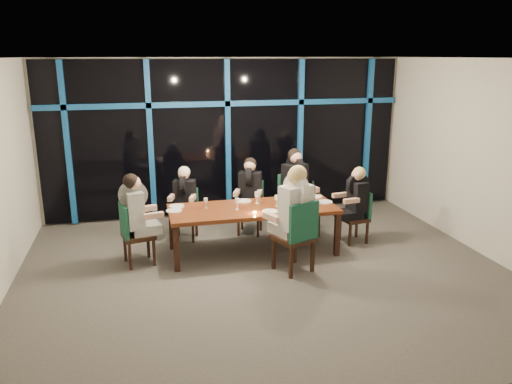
# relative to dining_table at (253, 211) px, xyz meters

# --- Properties ---
(room) EXTENTS (7.04, 7.00, 3.02)m
(room) POSITION_rel_dining_table_xyz_m (0.00, -0.80, 1.34)
(room) COLOR #5B5650
(room) RESTS_ON ground
(window_wall) EXTENTS (6.86, 0.43, 2.94)m
(window_wall) POSITION_rel_dining_table_xyz_m (0.01, 2.13, 0.87)
(window_wall) COLOR black
(window_wall) RESTS_ON ground
(dining_table) EXTENTS (2.60, 1.00, 0.75)m
(dining_table) POSITION_rel_dining_table_xyz_m (0.00, 0.00, 0.00)
(dining_table) COLOR brown
(dining_table) RESTS_ON ground
(chair_far_left) EXTENTS (0.50, 0.50, 0.86)m
(chair_far_left) POSITION_rel_dining_table_xyz_m (-0.96, 0.92, -0.20)
(chair_far_left) COLOR black
(chair_far_left) RESTS_ON ground
(chair_far_mid) EXTENTS (0.56, 0.56, 0.92)m
(chair_far_mid) POSITION_rel_dining_table_xyz_m (0.18, 0.94, -0.17)
(chair_far_mid) COLOR black
(chair_far_mid) RESTS_ON ground
(chair_far_right) EXTENTS (0.58, 0.58, 1.01)m
(chair_far_right) POSITION_rel_dining_table_xyz_m (0.95, 0.94, -0.12)
(chair_far_right) COLOR black
(chair_far_right) RESTS_ON ground
(chair_end_left) EXTENTS (0.53, 0.53, 0.95)m
(chair_end_left) POSITION_rel_dining_table_xyz_m (-1.84, -0.05, -0.15)
(chair_end_left) COLOR black
(chair_end_left) RESTS_ON ground
(chair_end_right) EXTENTS (0.45, 0.45, 0.88)m
(chair_end_right) POSITION_rel_dining_table_xyz_m (1.82, 0.07, -0.19)
(chair_end_right) COLOR black
(chair_end_right) RESTS_ON ground
(chair_near_mid) EXTENTS (0.65, 0.65, 1.08)m
(chair_near_mid) POSITION_rel_dining_table_xyz_m (0.44, -0.90, -0.08)
(chair_near_mid) COLOR black
(chair_near_mid) RESTS_ON ground
(diner_far_left) EXTENTS (0.51, 0.58, 0.84)m
(diner_far_left) POSITION_rel_dining_table_xyz_m (-0.98, 0.85, 0.14)
(diner_far_left) COLOR black
(diner_far_left) RESTS_ON ground
(diner_far_mid) EXTENTS (0.57, 0.63, 0.90)m
(diner_far_mid) POSITION_rel_dining_table_xyz_m (0.15, 0.87, 0.20)
(diner_far_mid) COLOR black
(diner_far_mid) RESTS_ON ground
(diner_far_right) EXTENTS (0.59, 0.68, 0.98)m
(diner_far_right) POSITION_rel_dining_table_xyz_m (0.98, 0.85, 0.28)
(diner_far_right) COLOR black
(diner_far_right) RESTS_ON ground
(diner_end_left) EXTENTS (0.64, 0.53, 0.93)m
(diner_end_left) POSITION_rel_dining_table_xyz_m (-1.77, -0.03, 0.23)
(diner_end_left) COLOR black
(diner_end_left) RESTS_ON ground
(diner_end_right) EXTENTS (0.57, 0.46, 0.85)m
(diner_end_right) POSITION_rel_dining_table_xyz_m (1.75, 0.06, 0.16)
(diner_end_right) COLOR black
(diner_end_right) RESTS_ON ground
(diner_near_mid) EXTENTS (0.66, 0.74, 1.05)m
(diner_near_mid) POSITION_rel_dining_table_xyz_m (0.41, -0.81, 0.34)
(diner_near_mid) COLOR silver
(diner_near_mid) RESTS_ON ground
(plate_far_left) EXTENTS (0.24, 0.24, 0.01)m
(plate_far_left) POSITION_rel_dining_table_xyz_m (-1.15, 0.31, 0.08)
(plate_far_left) COLOR white
(plate_far_left) RESTS_ON dining_table
(plate_far_mid) EXTENTS (0.24, 0.24, 0.01)m
(plate_far_mid) POSITION_rel_dining_table_xyz_m (-0.07, 0.35, 0.08)
(plate_far_mid) COLOR white
(plate_far_mid) RESTS_ON dining_table
(plate_far_right) EXTENTS (0.24, 0.24, 0.01)m
(plate_far_right) POSITION_rel_dining_table_xyz_m (1.14, 0.32, 0.08)
(plate_far_right) COLOR white
(plate_far_right) RESTS_ON dining_table
(plate_end_left) EXTENTS (0.24, 0.24, 0.01)m
(plate_end_left) POSITION_rel_dining_table_xyz_m (-1.21, 0.09, 0.08)
(plate_end_left) COLOR white
(plate_end_left) RESTS_ON dining_table
(plate_end_right) EXTENTS (0.24, 0.24, 0.01)m
(plate_end_right) POSITION_rel_dining_table_xyz_m (1.19, -0.01, 0.08)
(plate_end_right) COLOR white
(plate_end_right) RESTS_ON dining_table
(plate_near_mid) EXTENTS (0.24, 0.24, 0.01)m
(plate_near_mid) POSITION_rel_dining_table_xyz_m (0.20, -0.29, 0.08)
(plate_near_mid) COLOR white
(plate_near_mid) RESTS_ON dining_table
(wine_bottle) EXTENTS (0.08, 0.08, 0.37)m
(wine_bottle) POSITION_rel_dining_table_xyz_m (0.98, -0.02, 0.21)
(wine_bottle) COLOR black
(wine_bottle) RESTS_ON dining_table
(water_pitcher) EXTENTS (0.11, 0.10, 0.18)m
(water_pitcher) POSITION_rel_dining_table_xyz_m (0.71, -0.12, 0.16)
(water_pitcher) COLOR silver
(water_pitcher) RESTS_ON dining_table
(tea_light) EXTENTS (0.05, 0.05, 0.03)m
(tea_light) POSITION_rel_dining_table_xyz_m (-0.05, -0.31, 0.08)
(tea_light) COLOR #FF9E4C
(tea_light) RESTS_ON dining_table
(wine_glass_a) EXTENTS (0.07, 0.07, 0.18)m
(wine_glass_a) POSITION_rel_dining_table_xyz_m (-0.26, -0.05, 0.20)
(wine_glass_a) COLOR white
(wine_glass_a) RESTS_ON dining_table
(wine_glass_b) EXTENTS (0.07, 0.07, 0.19)m
(wine_glass_b) POSITION_rel_dining_table_xyz_m (0.11, 0.19, 0.21)
(wine_glass_b) COLOR white
(wine_glass_b) RESTS_ON dining_table
(wine_glass_c) EXTENTS (0.07, 0.07, 0.18)m
(wine_glass_c) POSITION_rel_dining_table_xyz_m (0.38, -0.04, 0.20)
(wine_glass_c) COLOR silver
(wine_glass_c) RESTS_ON dining_table
(wine_glass_d) EXTENTS (0.06, 0.06, 0.16)m
(wine_glass_d) POSITION_rel_dining_table_xyz_m (-0.72, 0.13, 0.18)
(wine_glass_d) COLOR silver
(wine_glass_d) RESTS_ON dining_table
(wine_glass_e) EXTENTS (0.08, 0.08, 0.20)m
(wine_glass_e) POSITION_rel_dining_table_xyz_m (0.88, 0.09, 0.21)
(wine_glass_e) COLOR white
(wine_glass_e) RESTS_ON dining_table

